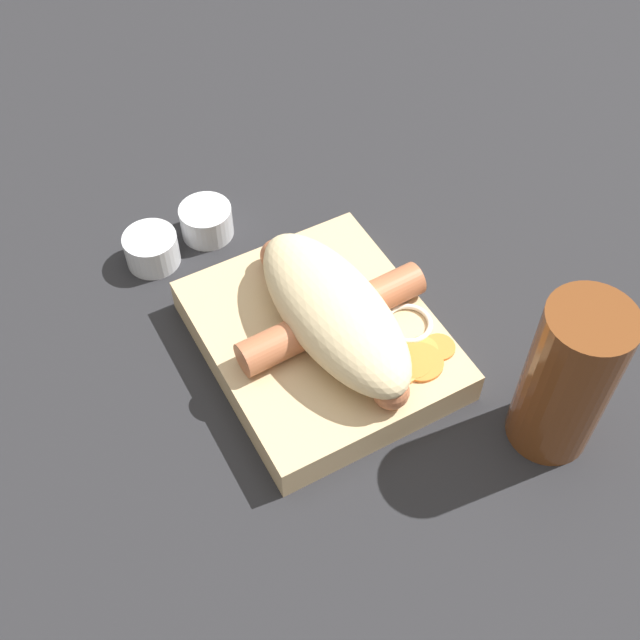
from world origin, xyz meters
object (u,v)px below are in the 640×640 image
Objects in this scene: bread_roll at (334,311)px; condiment_cup_near at (207,223)px; food_tray at (320,340)px; sausage at (333,318)px; drink_glass at (568,379)px; condiment_cup_far at (152,250)px.

bread_roll is 3.80× the size of condiment_cup_near.
sausage is (-0.01, -0.01, 0.03)m from food_tray.
drink_glass is (-0.14, -0.11, 0.02)m from sausage.
food_tray is 4.27× the size of condiment_cup_far.
condiment_cup_near is at bearing 23.87° from drink_glass.
condiment_cup_near is (0.17, 0.03, -0.00)m from food_tray.
condiment_cup_near is 1.00× the size of condiment_cup_far.
sausage reaches higher than food_tray.
sausage is at bearing -151.29° from condiment_cup_far.
drink_glass reaches higher than bread_roll.
drink_glass reaches higher than sausage.
food_tray and condiment_cup_far have the same top height.
bread_roll is 0.18m from condiment_cup_near.
food_tray is 4.27× the size of condiment_cup_near.
food_tray is at bearing 58.38° from sausage.
drink_glass is at bearing -142.51° from bread_roll.
food_tray is at bearing 37.67° from drink_glass.
bread_roll is (-0.01, -0.01, 0.04)m from food_tray.
food_tray is 0.18m from condiment_cup_far.
sausage is (0.00, -0.00, -0.01)m from bread_roll.
bread_roll reaches higher than condiment_cup_far.
food_tray is at bearing 40.54° from bread_roll.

